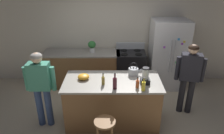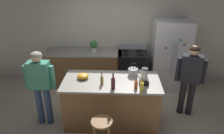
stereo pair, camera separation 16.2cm
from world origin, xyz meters
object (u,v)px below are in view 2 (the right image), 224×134
(bar_stool, at_px, (102,128))
(blender_appliance, at_px, (144,78))
(potted_plant, at_px, (94,46))
(tea_kettle, at_px, (133,72))
(refrigerator, at_px, (170,55))
(kitchen_island, at_px, (111,101))
(person_by_island_left, at_px, (40,82))
(bottle_wine, at_px, (113,83))
(mixing_bowl, at_px, (83,76))
(stove_range, at_px, (132,69))
(bottle_vinegar, at_px, (102,80))
(bottle_cooking_sauce, at_px, (136,84))
(bottle_soda, at_px, (142,86))
(person_by_sink_right, at_px, (190,75))

(bar_stool, xyz_separation_m, blender_appliance, (0.74, 0.71, 0.59))
(potted_plant, bearing_deg, tea_kettle, -53.72)
(potted_plant, bearing_deg, refrigerator, -1.48)
(kitchen_island, bearing_deg, person_by_island_left, -175.29)
(bottle_wine, xyz_separation_m, mixing_bowl, (-0.61, 0.37, -0.07))
(stove_range, relative_size, blender_appliance, 3.48)
(bottle_vinegar, bearing_deg, refrigerator, 45.87)
(person_by_island_left, bearing_deg, potted_plant, 63.41)
(stove_range, bearing_deg, bar_stool, -104.65)
(person_by_island_left, distance_m, bottle_vinegar, 1.19)
(bar_stool, height_order, bottle_cooking_sauce, bottle_cooking_sauce)
(potted_plant, bearing_deg, bottle_soda, -60.89)
(bottle_cooking_sauce, relative_size, mixing_bowl, 0.96)
(tea_kettle, bearing_deg, refrigerator, 51.17)
(bottle_soda, relative_size, tea_kettle, 0.93)
(person_by_sink_right, distance_m, mixing_bowl, 2.18)
(person_by_sink_right, relative_size, bottle_cooking_sauce, 7.30)
(bottle_wine, bearing_deg, bottle_vinegar, 143.90)
(person_by_island_left, distance_m, person_by_sink_right, 2.98)
(refrigerator, relative_size, person_by_island_left, 1.15)
(stove_range, xyz_separation_m, blender_appliance, (0.12, -1.64, 0.60))
(potted_plant, relative_size, tea_kettle, 1.09)
(potted_plant, height_order, bottle_cooking_sauce, potted_plant)
(kitchen_island, xyz_separation_m, bottle_soda, (0.55, -0.37, 0.57))
(blender_appliance, xyz_separation_m, bottle_wine, (-0.57, -0.19, -0.02))
(potted_plant, height_order, tea_kettle, potted_plant)
(refrigerator, height_order, bottle_wine, refrigerator)
(refrigerator, height_order, bottle_cooking_sauce, refrigerator)
(potted_plant, relative_size, bottle_wine, 0.95)
(refrigerator, height_order, bottle_soda, refrigerator)
(mixing_bowl, bearing_deg, tea_kettle, 10.95)
(person_by_island_left, bearing_deg, bottle_wine, -7.93)
(kitchen_island, distance_m, bottle_soda, 0.87)
(refrigerator, relative_size, tea_kettle, 6.58)
(stove_range, bearing_deg, bottle_wine, -103.61)
(kitchen_island, xyz_separation_m, blender_appliance, (0.61, -0.11, 0.61))
(potted_plant, distance_m, tea_kettle, 1.61)
(stove_range, bearing_deg, bottle_cooking_sauce, -91.09)
(refrigerator, distance_m, person_by_sink_right, 1.19)
(stove_range, distance_m, bar_stool, 2.42)
(bottle_soda, bearing_deg, bar_stool, -146.24)
(person_by_island_left, xyz_separation_m, bar_stool, (1.23, -0.71, -0.45))
(bottle_soda, distance_m, mixing_bowl, 1.19)
(bottle_wine, xyz_separation_m, tea_kettle, (0.38, 0.56, -0.04))
(person_by_island_left, height_order, tea_kettle, person_by_island_left)
(tea_kettle, bearing_deg, kitchen_island, -149.34)
(bar_stool, relative_size, bottle_cooking_sauce, 2.95)
(person_by_sink_right, bearing_deg, bottle_soda, -146.82)
(person_by_island_left, height_order, blender_appliance, person_by_island_left)
(kitchen_island, height_order, refrigerator, refrigerator)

